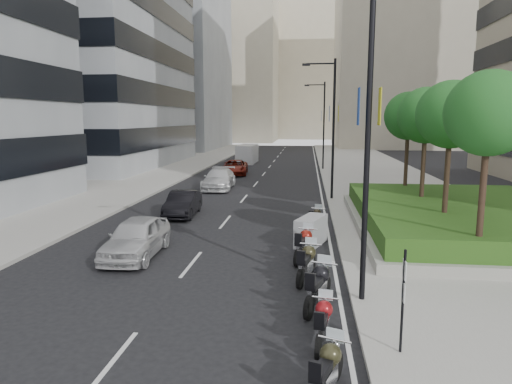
# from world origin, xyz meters

# --- Properties ---
(ground) EXTENTS (160.00, 160.00, 0.00)m
(ground) POSITION_xyz_m (0.00, 0.00, 0.00)
(ground) COLOR black
(ground) RESTS_ON ground
(sidewalk_right) EXTENTS (10.00, 100.00, 0.15)m
(sidewalk_right) POSITION_xyz_m (9.00, 30.00, 0.07)
(sidewalk_right) COLOR #9E9B93
(sidewalk_right) RESTS_ON ground
(sidewalk_left) EXTENTS (8.00, 100.00, 0.15)m
(sidewalk_left) POSITION_xyz_m (-12.00, 30.00, 0.07)
(sidewalk_left) COLOR #9E9B93
(sidewalk_left) RESTS_ON ground
(lane_edge) EXTENTS (0.12, 100.00, 0.01)m
(lane_edge) POSITION_xyz_m (3.70, 30.00, 0.01)
(lane_edge) COLOR silver
(lane_edge) RESTS_ON ground
(lane_centre) EXTENTS (0.12, 100.00, 0.01)m
(lane_centre) POSITION_xyz_m (-1.50, 30.00, 0.01)
(lane_centre) COLOR silver
(lane_centre) RESTS_ON ground
(building_grey_far) EXTENTS (22.00, 26.00, 30.00)m
(building_grey_far) POSITION_xyz_m (-24.00, 70.00, 15.00)
(building_grey_far) COLOR gray
(building_grey_far) RESTS_ON ground
(building_cream_right) EXTENTS (28.00, 24.00, 36.00)m
(building_cream_right) POSITION_xyz_m (22.00, 80.00, 18.00)
(building_cream_right) COLOR #B7AD93
(building_cream_right) RESTS_ON ground
(building_cream_left) EXTENTS (26.00, 24.00, 34.00)m
(building_cream_left) POSITION_xyz_m (-18.00, 100.00, 17.00)
(building_cream_left) COLOR #B7AD93
(building_cream_left) RESTS_ON ground
(building_cream_centre) EXTENTS (30.00, 24.00, 38.00)m
(building_cream_centre) POSITION_xyz_m (2.00, 120.00, 19.00)
(building_cream_centre) COLOR #B7AD93
(building_cream_centre) RESTS_ON ground
(planter) EXTENTS (10.00, 14.00, 0.40)m
(planter) POSITION_xyz_m (10.00, 10.00, 0.35)
(planter) COLOR gray
(planter) RESTS_ON sidewalk_right
(hedge) EXTENTS (9.40, 13.40, 0.80)m
(hedge) POSITION_xyz_m (10.00, 10.00, 0.95)
(hedge) COLOR #1F4C15
(hedge) RESTS_ON planter
(tree_0) EXTENTS (2.80, 2.80, 6.30)m
(tree_0) POSITION_xyz_m (8.50, 4.00, 5.42)
(tree_0) COLOR #332319
(tree_0) RESTS_ON planter
(tree_1) EXTENTS (2.80, 2.80, 6.30)m
(tree_1) POSITION_xyz_m (8.50, 8.00, 5.42)
(tree_1) COLOR #332319
(tree_1) RESTS_ON planter
(tree_2) EXTENTS (2.80, 2.80, 6.30)m
(tree_2) POSITION_xyz_m (8.50, 12.00, 5.42)
(tree_2) COLOR #332319
(tree_2) RESTS_ON planter
(tree_3) EXTENTS (2.80, 2.80, 6.30)m
(tree_3) POSITION_xyz_m (8.50, 16.00, 5.42)
(tree_3) COLOR #332319
(tree_3) RESTS_ON planter
(lamp_post_0) EXTENTS (2.34, 0.45, 9.00)m
(lamp_post_0) POSITION_xyz_m (4.14, 1.00, 5.07)
(lamp_post_0) COLOR black
(lamp_post_0) RESTS_ON ground
(lamp_post_1) EXTENTS (2.34, 0.45, 9.00)m
(lamp_post_1) POSITION_xyz_m (4.14, 18.00, 5.07)
(lamp_post_1) COLOR black
(lamp_post_1) RESTS_ON ground
(lamp_post_2) EXTENTS (2.34, 0.45, 9.00)m
(lamp_post_2) POSITION_xyz_m (4.14, 36.00, 5.07)
(lamp_post_2) COLOR black
(lamp_post_2) RESTS_ON ground
(parking_sign) EXTENTS (0.06, 0.32, 2.50)m
(parking_sign) POSITION_xyz_m (4.80, -2.00, 1.46)
(parking_sign) COLOR black
(parking_sign) RESTS_ON ground
(motorcycle_0) EXTENTS (0.88, 1.92, 1.00)m
(motorcycle_0) POSITION_xyz_m (3.11, -3.65, 0.53)
(motorcycle_0) COLOR black
(motorcycle_0) RESTS_ON ground
(motorcycle_1) EXTENTS (0.65, 1.95, 0.97)m
(motorcycle_1) POSITION_xyz_m (3.10, -1.49, 0.52)
(motorcycle_1) COLOR black
(motorcycle_1) RESTS_ON ground
(motorcycle_2) EXTENTS (0.96, 2.26, 1.16)m
(motorcycle_2) POSITION_xyz_m (3.05, 0.60, 0.62)
(motorcycle_2) COLOR black
(motorcycle_2) RESTS_ON ground
(motorcycle_3) EXTENTS (0.82, 2.19, 1.11)m
(motorcycle_3) POSITION_xyz_m (2.71, 2.80, 0.59)
(motorcycle_3) COLOR black
(motorcycle_3) RESTS_ON ground
(motorcycle_4) EXTENTS (0.88, 2.20, 1.12)m
(motorcycle_4) POSITION_xyz_m (2.61, 4.96, 0.60)
(motorcycle_4) COLOR black
(motorcycle_4) RESTS_ON ground
(motorcycle_5) EXTENTS (1.44, 2.15, 1.21)m
(motorcycle_5) POSITION_xyz_m (2.88, 7.04, 0.61)
(motorcycle_5) COLOR black
(motorcycle_5) RESTS_ON ground
(motorcycle_6) EXTENTS (0.83, 2.00, 1.02)m
(motorcycle_6) POSITION_xyz_m (3.11, 9.60, 0.55)
(motorcycle_6) COLOR black
(motorcycle_6) RESTS_ON ground
(car_a) EXTENTS (1.91, 4.50, 1.52)m
(car_a) POSITION_xyz_m (-3.83, 4.70, 0.76)
(car_a) COLOR silver
(car_a) RESTS_ON ground
(car_b) EXTENTS (1.65, 4.18, 1.35)m
(car_b) POSITION_xyz_m (-4.08, 12.23, 0.68)
(car_b) COLOR black
(car_b) RESTS_ON ground
(car_c) EXTENTS (2.32, 5.33, 1.53)m
(car_c) POSITION_xyz_m (-3.98, 22.08, 0.76)
(car_c) COLOR silver
(car_c) RESTS_ON ground
(car_d) EXTENTS (2.76, 5.26, 1.41)m
(car_d) POSITION_xyz_m (-4.22, 31.13, 0.71)
(car_d) COLOR maroon
(car_d) RESTS_ON ground
(delivery_van) EXTENTS (2.18, 5.29, 2.19)m
(delivery_van) POSITION_xyz_m (-4.56, 42.70, 1.02)
(delivery_van) COLOR silver
(delivery_van) RESTS_ON ground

